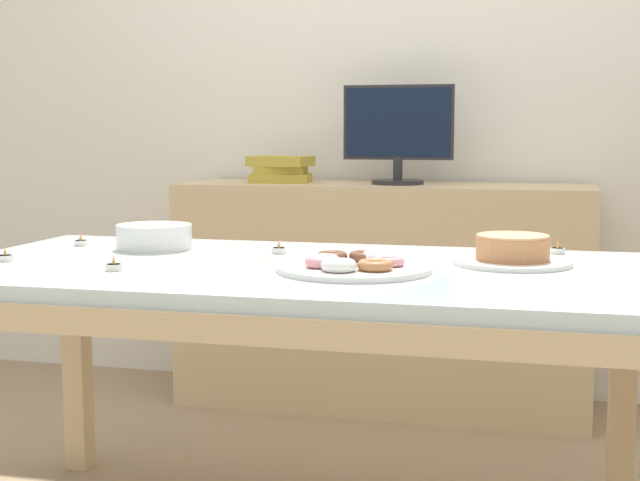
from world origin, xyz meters
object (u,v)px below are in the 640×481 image
(cake_chocolate_round, at_px, (512,252))
(tealight_near_cakes, at_px, (114,266))
(book_stack, at_px, (281,169))
(plate_stack, at_px, (154,237))
(tealight_right_edge, at_px, (557,250))
(computer_monitor, at_px, (398,135))
(tealight_near_front, at_px, (5,257))
(tealight_centre, at_px, (81,242))
(pastry_platter, at_px, (354,265))
(tealight_left_edge, at_px, (279,250))

(cake_chocolate_round, height_order, tealight_near_cakes, cake_chocolate_round)
(book_stack, relative_size, plate_stack, 1.20)
(tealight_right_edge, bearing_deg, book_stack, 138.65)
(computer_monitor, relative_size, tealight_near_front, 10.60)
(cake_chocolate_round, bearing_deg, tealight_near_front, -168.38)
(book_stack, height_order, cake_chocolate_round, book_stack)
(tealight_near_front, bearing_deg, computer_monitor, 61.03)
(tealight_centre, bearing_deg, tealight_near_cakes, -52.51)
(tealight_near_front, xyz_separation_m, tealight_right_edge, (1.37, 0.49, 0.00))
(pastry_platter, relative_size, tealight_right_edge, 9.22)
(plate_stack, bearing_deg, book_stack, 87.65)
(computer_monitor, relative_size, cake_chocolate_round, 1.45)
(plate_stack, distance_m, tealight_centre, 0.24)
(book_stack, xyz_separation_m, pastry_platter, (0.58, -1.36, -0.16))
(computer_monitor, height_order, tealight_near_front, computer_monitor)
(tealight_near_cakes, bearing_deg, cake_chocolate_round, 19.87)
(computer_monitor, xyz_separation_m, tealight_right_edge, (0.58, -0.93, -0.31))
(computer_monitor, height_order, tealight_centre, computer_monitor)
(computer_monitor, xyz_separation_m, plate_stack, (-0.51, -1.10, -0.28))
(book_stack, bearing_deg, pastry_platter, -66.83)
(plate_stack, distance_m, tealight_left_edge, 0.37)
(tealight_centre, xyz_separation_m, tealight_left_edge, (0.60, -0.02, 0.00))
(pastry_platter, xyz_separation_m, tealight_centre, (-0.86, 0.27, -0.00))
(tealight_left_edge, bearing_deg, tealight_near_front, -153.92)
(cake_chocolate_round, distance_m, tealight_right_edge, 0.26)
(plate_stack, height_order, tealight_right_edge, plate_stack)
(pastry_platter, distance_m, tealight_right_edge, 0.64)
(tealight_right_edge, bearing_deg, tealight_near_front, -160.40)
(cake_chocolate_round, bearing_deg, pastry_platter, -150.76)
(computer_monitor, bearing_deg, cake_chocolate_round, -67.75)
(computer_monitor, height_order, tealight_near_cakes, computer_monitor)
(computer_monitor, height_order, tealight_right_edge, computer_monitor)
(tealight_right_edge, bearing_deg, pastry_platter, -137.66)
(computer_monitor, relative_size, book_stack, 1.69)
(cake_chocolate_round, distance_m, plate_stack, 0.99)
(book_stack, bearing_deg, tealight_left_edge, -73.81)
(tealight_near_front, bearing_deg, tealight_right_edge, 19.60)
(tealight_centre, bearing_deg, pastry_platter, -17.59)
(tealight_centre, distance_m, tealight_near_cakes, 0.51)
(book_stack, height_order, tealight_left_edge, book_stack)
(book_stack, relative_size, tealight_near_cakes, 6.29)
(plate_stack, height_order, tealight_centre, plate_stack)
(cake_chocolate_round, xyz_separation_m, tealight_near_cakes, (-0.92, -0.33, -0.02))
(book_stack, relative_size, cake_chocolate_round, 0.86)
(cake_chocolate_round, xyz_separation_m, pastry_platter, (-0.36, -0.20, -0.02))
(book_stack, relative_size, tealight_right_edge, 6.29)
(pastry_platter, distance_m, tealight_left_edge, 0.36)
(tealight_left_edge, height_order, tealight_near_cakes, same)
(plate_stack, xyz_separation_m, tealight_right_edge, (1.10, 0.17, -0.02))
(computer_monitor, bearing_deg, tealight_centre, -124.79)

